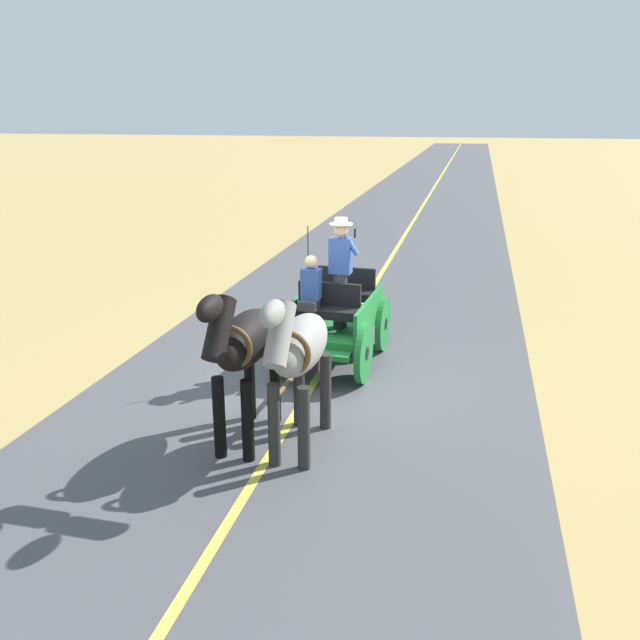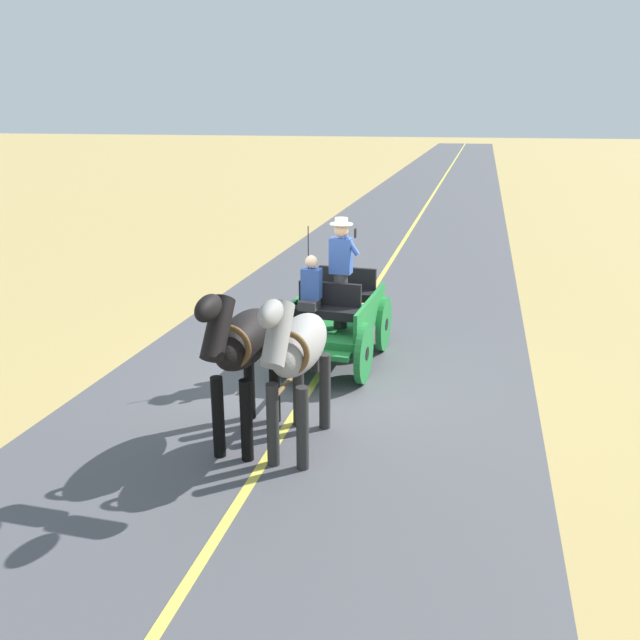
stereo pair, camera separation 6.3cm
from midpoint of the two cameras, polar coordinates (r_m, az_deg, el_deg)
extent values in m
plane|color=tan|center=(10.54, -0.10, -5.10)|extent=(200.00, 200.00, 0.00)
cube|color=#4C4C51|center=(10.53, -0.10, -5.08)|extent=(6.69, 160.00, 0.01)
cube|color=#DBCC4C|center=(10.53, -0.10, -5.06)|extent=(0.12, 160.00, 0.00)
cube|color=#1E7233|center=(11.06, 1.62, -0.34)|extent=(1.32, 2.26, 0.12)
cube|color=#1E7233|center=(10.85, 4.54, 0.80)|extent=(0.18, 2.09, 0.44)
cube|color=#1E7233|center=(11.13, -1.20, 1.29)|extent=(0.18, 2.09, 0.44)
cube|color=#1E7233|center=(9.99, -0.23, -2.96)|extent=(1.09, 0.30, 0.08)
cube|color=#1E7233|center=(12.22, 3.09, 0.52)|extent=(0.73, 0.24, 0.06)
cube|color=black|center=(10.39, 0.76, 0.67)|extent=(1.04, 0.42, 0.14)
cube|color=black|center=(10.49, 1.04, 2.09)|extent=(1.02, 0.14, 0.44)
cube|color=black|center=(11.41, 2.29, 2.21)|extent=(1.04, 0.42, 0.14)
cube|color=black|center=(11.52, 2.53, 3.50)|extent=(1.02, 0.14, 0.44)
cylinder|color=#1E7233|center=(10.27, 3.98, -2.89)|extent=(0.15, 0.96, 0.96)
cylinder|color=black|center=(10.27, 3.98, -2.89)|extent=(0.13, 0.22, 0.21)
cylinder|color=#1E7233|center=(10.61, -2.88, -2.18)|extent=(0.15, 0.96, 0.96)
cylinder|color=black|center=(10.61, -2.88, -2.18)|extent=(0.13, 0.22, 0.21)
cylinder|color=#1E7233|center=(11.69, 5.68, -0.34)|extent=(0.15, 0.96, 0.96)
cylinder|color=black|center=(11.69, 5.68, -0.34)|extent=(0.13, 0.22, 0.21)
cylinder|color=#1E7233|center=(11.99, -0.42, 0.21)|extent=(0.15, 0.96, 0.96)
cylinder|color=black|center=(11.99, -0.42, 0.21)|extent=(0.13, 0.22, 0.21)
cylinder|color=brown|center=(9.10, -2.04, -4.74)|extent=(0.18, 2.00, 0.07)
cylinder|color=black|center=(10.29, -0.84, 4.54)|extent=(0.02, 0.02, 1.30)
cylinder|color=#2D2D33|center=(10.57, 1.96, 1.69)|extent=(0.22, 0.22, 0.90)
cube|color=#2D4C99|center=(10.39, 2.00, 5.56)|extent=(0.35, 0.24, 0.56)
sphere|color=tan|center=(10.32, 2.02, 7.74)|extent=(0.22, 0.22, 0.22)
cylinder|color=beige|center=(10.30, 2.03, 8.28)|extent=(0.36, 0.36, 0.01)
cylinder|color=beige|center=(10.29, 2.03, 8.56)|extent=(0.20, 0.20, 0.10)
cylinder|color=#2D4C99|center=(10.27, 2.93, 6.43)|extent=(0.26, 0.09, 0.32)
cube|color=black|center=(10.20, 3.25, 7.49)|extent=(0.02, 0.07, 0.14)
cube|color=#2D2D33|center=(10.31, -0.76, 1.34)|extent=(0.30, 0.34, 0.14)
cube|color=#2D4C99|center=(10.34, -0.57, 3.17)|extent=(0.31, 0.22, 0.48)
sphere|color=beige|center=(10.25, -0.57, 5.06)|extent=(0.20, 0.20, 0.20)
ellipsoid|color=gray|center=(8.01, -1.54, -2.08)|extent=(0.58, 1.57, 0.64)
cylinder|color=#272726|center=(7.82, -1.29, -9.35)|extent=(0.15, 0.15, 1.05)
cylinder|color=#272726|center=(7.92, -3.86, -9.04)|extent=(0.15, 0.15, 1.05)
cylinder|color=#272726|center=(8.78, 0.63, -6.21)|extent=(0.15, 0.15, 1.05)
cylinder|color=#272726|center=(8.86, -1.67, -5.97)|extent=(0.15, 0.15, 1.05)
cylinder|color=gray|center=(7.12, -3.41, -1.27)|extent=(0.27, 0.65, 0.73)
ellipsoid|color=gray|center=(6.83, -4.01, 0.55)|extent=(0.23, 0.54, 0.28)
cube|color=#272726|center=(7.13, -3.37, -0.95)|extent=(0.07, 0.50, 0.56)
cylinder|color=#272726|center=(8.79, -0.21, -2.35)|extent=(0.11, 0.11, 0.70)
torus|color=brown|center=(7.49, -2.68, -2.87)|extent=(0.55, 0.08, 0.55)
ellipsoid|color=black|center=(8.25, -6.21, -1.59)|extent=(0.58, 1.57, 0.64)
cylinder|color=black|center=(8.05, -6.15, -8.64)|extent=(0.15, 0.15, 1.05)
cylinder|color=black|center=(8.17, -8.57, -8.31)|extent=(0.15, 0.15, 1.05)
cylinder|color=black|center=(8.98, -3.73, -5.67)|extent=(0.15, 0.15, 1.05)
cylinder|color=black|center=(9.09, -5.92, -5.43)|extent=(0.15, 0.15, 1.05)
cylinder|color=black|center=(7.38, -8.58, -0.74)|extent=(0.27, 0.65, 0.73)
ellipsoid|color=black|center=(7.10, -9.37, 1.03)|extent=(0.23, 0.54, 0.28)
cube|color=black|center=(7.39, -8.53, -0.43)|extent=(0.07, 0.50, 0.56)
cylinder|color=black|center=(9.01, -4.52, -1.90)|extent=(0.11, 0.11, 0.70)
torus|color=brown|center=(7.75, -7.63, -2.32)|extent=(0.55, 0.08, 0.55)
camera|label=1|loc=(0.03, -89.82, 0.06)|focal=37.06mm
camera|label=2|loc=(0.03, 90.18, -0.06)|focal=37.06mm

